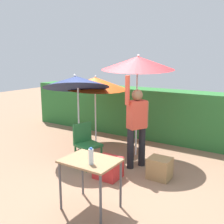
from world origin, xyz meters
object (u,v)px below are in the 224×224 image
cooler_box (108,168)px  umbrella_orange (95,83)px  crate_cardboard (160,168)px  bottle_water (91,156)px  folding_table (90,166)px  umbrella_rainbow (138,63)px  umbrella_yellow (76,82)px  person_vendor (137,123)px  chair_plastic (86,142)px

cooler_box → umbrella_orange: bearing=132.1°
crate_cardboard → bottle_water: size_ratio=1.70×
umbrella_orange → folding_table: bearing=-55.6°
umbrella_orange → umbrella_rainbow: bearing=-8.7°
umbrella_orange → crate_cardboard: (2.20, -1.04, -1.38)m
cooler_box → crate_cardboard: size_ratio=1.13×
cooler_box → bottle_water: 1.38m
umbrella_yellow → bottle_water: (1.67, -1.71, -0.80)m
cooler_box → folding_table: 1.16m
umbrella_rainbow → person_vendor: (0.31, -0.60, -1.15)m
umbrella_rainbow → folding_table: size_ratio=2.87×
cooler_box → crate_cardboard: crate_cardboard is taller
umbrella_orange → crate_cardboard: 2.80m
umbrella_rainbow → umbrella_orange: size_ratio=1.30×
person_vendor → folding_table: person_vendor is taller
umbrella_yellow → folding_table: size_ratio=2.58×
chair_plastic → folding_table: bearing=-49.8°
chair_plastic → crate_cardboard: 1.56m
chair_plastic → person_vendor: bearing=29.4°
crate_cardboard → folding_table: 1.63m
chair_plastic → bottle_water: 1.79m
chair_plastic → bottle_water: bearing=-49.6°
crate_cardboard → umbrella_rainbow: bearing=137.7°
umbrella_rainbow → cooler_box: (0.10, -1.33, -1.89)m
umbrella_orange → crate_cardboard: bearing=-25.2°
bottle_water → person_vendor: bearing=97.6°
cooler_box → bottle_water: bearing=-67.8°
cooler_box → chair_plastic: bearing=161.8°
umbrella_yellow → cooler_box: bearing=-26.2°
bottle_water → folding_table: bearing=132.1°
umbrella_orange → person_vendor: 1.89m
umbrella_orange → umbrella_yellow: 0.94m
person_vendor → chair_plastic: bearing=-150.6°
umbrella_yellow → folding_table: umbrella_yellow is taller
person_vendor → bottle_water: 1.86m
person_vendor → cooler_box: bearing=-106.0°
umbrella_rainbow → folding_table: (0.45, -2.32, -1.42)m
cooler_box → crate_cardboard: bearing=30.6°
cooler_box → folding_table: folding_table is taller
umbrella_rainbow → umbrella_orange: (-1.28, 0.19, -0.51)m
umbrella_rainbow → folding_table: 2.76m
umbrella_rainbow → crate_cardboard: bearing=-42.3°
chair_plastic → cooler_box: chair_plastic is taller
bottle_water → crate_cardboard: bearing=76.9°
umbrella_orange → chair_plastic: umbrella_orange is taller
crate_cardboard → folding_table: bearing=-107.9°
person_vendor → cooler_box: 1.06m
umbrella_rainbow → cooler_box: umbrella_rainbow is taller
umbrella_yellow → folding_table: (1.57, -1.60, -1.01)m
folding_table → bottle_water: (0.11, -0.12, 0.21)m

